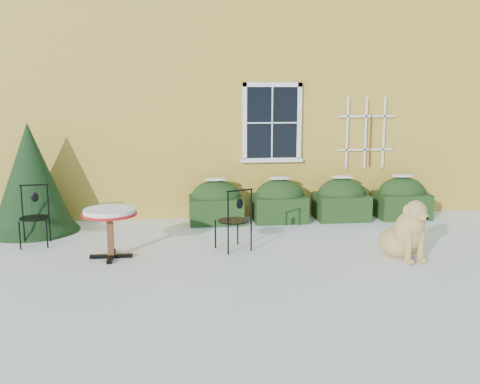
{
  "coord_description": "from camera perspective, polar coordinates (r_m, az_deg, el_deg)",
  "views": [
    {
      "loc": [
        -1.08,
        -7.94,
        2.54
      ],
      "look_at": [
        0.0,
        1.0,
        0.9
      ],
      "focal_mm": 40.0,
      "sensor_mm": 36.0,
      "label": 1
    }
  ],
  "objects": [
    {
      "name": "hedge_row",
      "position": [
        11.05,
        7.55,
        -0.93
      ],
      "size": [
        4.95,
        0.8,
        0.91
      ],
      "color": "black",
      "rests_on": "ground"
    },
    {
      "name": "evergreen_shrub",
      "position": [
        10.68,
        -21.36,
        0.36
      ],
      "size": [
        1.69,
        1.69,
        2.05
      ],
      "rotation": [
        0.0,
        0.0,
        -0.29
      ],
      "color": "black",
      "rests_on": "ground"
    },
    {
      "name": "bistro_table",
      "position": [
        8.59,
        -13.75,
        -2.62
      ],
      "size": [
        0.86,
        0.86,
        0.79
      ],
      "rotation": [
        0.0,
        0.0,
        -0.13
      ],
      "color": "black",
      "rests_on": "ground"
    },
    {
      "name": "dog",
      "position": [
        8.78,
        17.25,
        -4.27
      ],
      "size": [
        0.76,
        1.12,
        0.99
      ],
      "rotation": [
        0.0,
        0.0,
        0.23
      ],
      "color": "tan",
      "rests_on": "ground"
    },
    {
      "name": "patio_chair_far",
      "position": [
        9.76,
        -21.07,
        -2.36
      ],
      "size": [
        0.51,
        0.5,
        1.03
      ],
      "rotation": [
        0.0,
        0.0,
        0.11
      ],
      "color": "black",
      "rests_on": "ground"
    },
    {
      "name": "house",
      "position": [
        14.99,
        -2.83,
        12.89
      ],
      "size": [
        12.4,
        8.4,
        6.4
      ],
      "color": "gold",
      "rests_on": "ground"
    },
    {
      "name": "patio_chair_near",
      "position": [
        8.8,
        -0.59,
        -2.93
      ],
      "size": [
        0.61,
        0.61,
        1.05
      ],
      "rotation": [
        0.0,
        0.0,
        3.56
      ],
      "color": "black",
      "rests_on": "ground"
    },
    {
      "name": "ground",
      "position": [
        8.41,
        0.83,
        -7.27
      ],
      "size": [
        80.0,
        80.0,
        0.0
      ],
      "primitive_type": "plane",
      "color": "white",
      "rests_on": "ground"
    }
  ]
}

